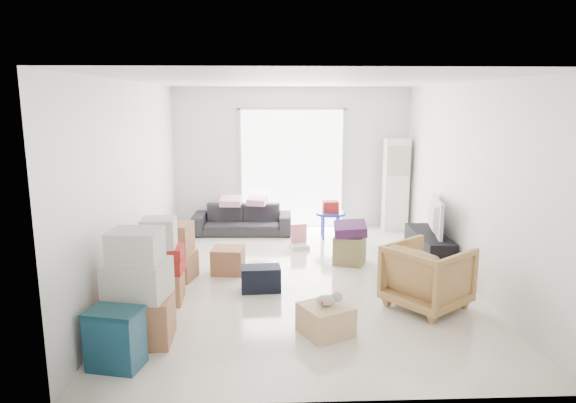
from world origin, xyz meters
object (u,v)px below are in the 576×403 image
(tv_console, at_px, (429,247))
(ottoman, at_px, (350,249))
(storage_bins, at_px, (115,339))
(ac_tower, at_px, (396,185))
(wood_crate, at_px, (326,320))
(sofa, at_px, (242,215))
(kids_table, at_px, (330,212))
(television, at_px, (430,229))
(armchair, at_px, (428,273))

(tv_console, height_order, ottoman, tv_console)
(tv_console, height_order, storage_bins, storage_bins)
(ac_tower, height_order, tv_console, ac_tower)
(ottoman, distance_m, wood_crate, 2.47)
(sofa, bearing_deg, storage_bins, -98.89)
(storage_bins, relative_size, wood_crate, 1.19)
(ottoman, bearing_deg, kids_table, 94.52)
(ac_tower, height_order, television, ac_tower)
(sofa, xyz_separation_m, ottoman, (1.72, -1.86, -0.14))
(tv_console, distance_m, armchair, 1.84)
(television, distance_m, storage_bins, 4.94)
(ac_tower, distance_m, tv_console, 2.08)
(sofa, height_order, storage_bins, sofa)
(television, bearing_deg, wood_crate, 152.77)
(sofa, bearing_deg, tv_console, -29.63)
(armchair, xyz_separation_m, kids_table, (-0.78, 3.19, 0.06))
(ac_tower, bearing_deg, wood_crate, -112.49)
(sofa, height_order, kids_table, sofa)
(storage_bins, relative_size, ottoman, 1.31)
(armchair, bearing_deg, sofa, -3.85)
(television, bearing_deg, storage_bins, 138.36)
(tv_console, bearing_deg, wood_crate, -127.75)
(sofa, distance_m, ottoman, 2.53)
(armchair, relative_size, kids_table, 1.27)
(tv_console, bearing_deg, television, 0.00)
(kids_table, xyz_separation_m, wood_crate, (-0.52, -3.86, -0.33))
(ac_tower, bearing_deg, kids_table, -157.81)
(television, relative_size, kids_table, 1.41)
(ottoman, xyz_separation_m, wood_crate, (-0.64, -2.38, -0.06))
(ottoman, relative_size, kids_table, 0.64)
(ottoman, height_order, kids_table, kids_table)
(kids_table, bearing_deg, ac_tower, 22.19)
(sofa, distance_m, kids_table, 1.65)
(sofa, bearing_deg, ottoman, -45.08)
(storage_bins, distance_m, kids_table, 5.16)
(tv_console, xyz_separation_m, sofa, (-2.95, 1.83, 0.13))
(sofa, height_order, wood_crate, sofa)
(ac_tower, relative_size, ottoman, 4.03)
(ac_tower, relative_size, tv_console, 1.29)
(tv_console, bearing_deg, storage_bins, -142.17)
(television, xyz_separation_m, armchair, (-0.57, -1.74, -0.08))
(sofa, bearing_deg, armchair, -54.12)
(sofa, relative_size, wood_crate, 3.78)
(tv_console, relative_size, wood_crate, 2.82)
(television, height_order, ottoman, television)
(ac_tower, xyz_separation_m, tv_console, (0.05, -1.98, -0.65))
(sofa, xyz_separation_m, kids_table, (1.60, -0.38, 0.13))
(ac_tower, xyz_separation_m, armchair, (-0.52, -3.72, -0.45))
(sofa, xyz_separation_m, storage_bins, (-0.95, -4.86, -0.07))
(tv_console, distance_m, ottoman, 1.23)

